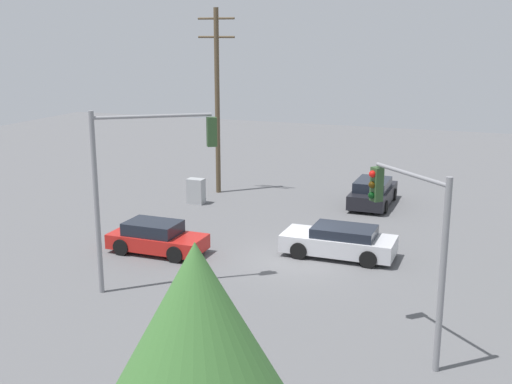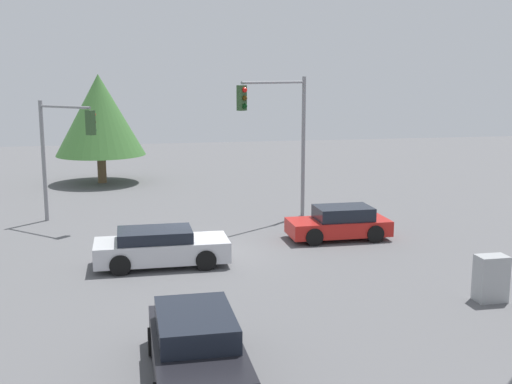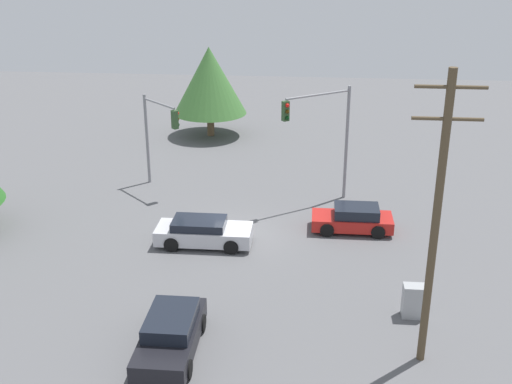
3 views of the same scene
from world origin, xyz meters
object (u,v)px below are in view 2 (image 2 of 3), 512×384
traffic_signal_main (63,141)px  traffic_signal_cross (281,123)px  electrical_cabinet (491,278)px  sedan_silver (160,247)px  sedan_dark (196,347)px  sedan_red (340,223)px

traffic_signal_main → traffic_signal_cross: size_ratio=0.84×
traffic_signal_main → electrical_cabinet: 18.76m
electrical_cabinet → traffic_signal_cross: bearing=107.7°
sedan_silver → traffic_signal_cross: 9.11m
sedan_silver → traffic_signal_cross: (5.79, 5.87, 3.87)m
sedan_dark → traffic_signal_cross: traffic_signal_cross is taller
traffic_signal_main → sedan_red: bearing=20.4°
sedan_silver → electrical_cabinet: electrical_cabinet is taller
traffic_signal_cross → sedan_silver: bearing=9.9°
sedan_dark → sedan_silver: 8.79m
sedan_silver → sedan_red: bearing=107.2°
sedan_silver → traffic_signal_main: (-3.78, 7.29, 3.13)m
traffic_signal_cross → electrical_cabinet: size_ratio=4.72×
sedan_silver → electrical_cabinet: bearing=59.2°
traffic_signal_main → electrical_cabinet: traffic_signal_main is taller
sedan_red → electrical_cabinet: 8.18m
sedan_red → sedan_silver: sedan_red is taller
traffic_signal_cross → electrical_cabinet: 12.67m
sedan_red → traffic_signal_main: traffic_signal_main is taller
traffic_signal_cross → electrical_cabinet: traffic_signal_cross is taller
traffic_signal_main → electrical_cabinet: size_ratio=3.97×
traffic_signal_cross → traffic_signal_main: bearing=-43.9°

